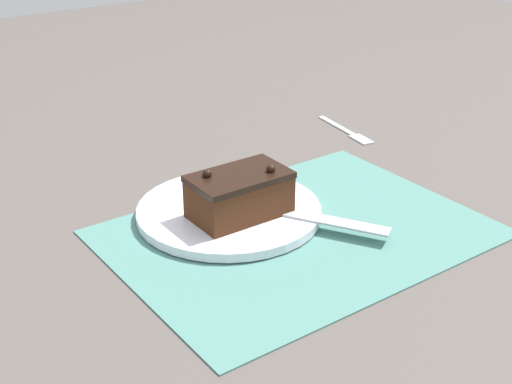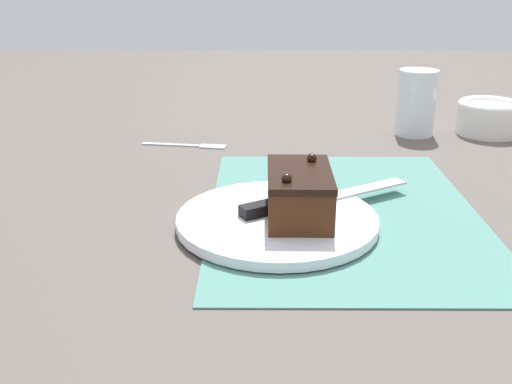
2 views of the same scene
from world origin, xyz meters
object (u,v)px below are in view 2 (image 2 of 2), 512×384
object	(u,v)px
cake_plate	(277,220)
dessert_fork	(191,145)
drinking_glass	(416,103)
small_bowl	(489,116)
serving_knife	(300,201)
chocolate_cake	(299,193)

from	to	relation	value
cake_plate	dessert_fork	bearing A→B (deg)	22.34
dessert_fork	drinking_glass	bearing A→B (deg)	109.32
cake_plate	drinking_glass	distance (m)	0.50
drinking_glass	dessert_fork	xyz separation A→B (m)	(-0.08, 0.41, -0.06)
small_bowl	cake_plate	bearing A→B (deg)	136.55
cake_plate	serving_knife	distance (m)	0.05
serving_knife	small_bowl	world-z (taller)	small_bowl
serving_knife	drinking_glass	world-z (taller)	drinking_glass
cake_plate	dessert_fork	xyz separation A→B (m)	(0.34, 0.14, -0.01)
cake_plate	chocolate_cake	xyz separation A→B (m)	(-0.00, -0.03, 0.04)
chocolate_cake	serving_knife	size ratio (longest dim) A/B	0.55
small_bowl	chocolate_cake	bearing A→B (deg)	138.46
small_bowl	dessert_fork	xyz separation A→B (m)	(-0.09, 0.55, -0.03)
chocolate_cake	dessert_fork	world-z (taller)	chocolate_cake
drinking_glass	small_bowl	distance (m)	0.14
cake_plate	chocolate_cake	distance (m)	0.04
chocolate_cake	small_bowl	xyz separation A→B (m)	(0.43, -0.38, -0.01)
serving_knife	small_bowl	bearing A→B (deg)	105.74
chocolate_cake	drinking_glass	distance (m)	0.49
cake_plate	serving_knife	size ratio (longest dim) A/B	1.07
small_bowl	drinking_glass	bearing A→B (deg)	93.04
serving_knife	dessert_fork	distance (m)	0.35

